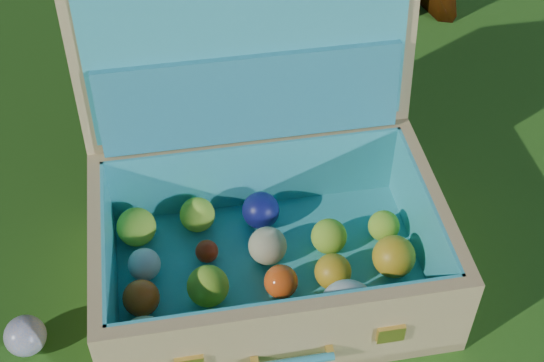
{
  "coord_description": "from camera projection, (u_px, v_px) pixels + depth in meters",
  "views": [
    {
      "loc": [
        0.01,
        -0.9,
        1.25
      ],
      "look_at": [
        -0.04,
        0.15,
        0.2
      ],
      "focal_mm": 50.0,
      "sensor_mm": 36.0,
      "label": 1
    }
  ],
  "objects": [
    {
      "name": "stray_ball",
      "position": [
        25.0,
        336.0,
        1.42
      ],
      "size": [
        0.08,
        0.08,
        0.08
      ],
      "primitive_type": "sphere",
      "color": "#456BB5",
      "rests_on": "ground"
    },
    {
      "name": "ground",
      "position": [
        289.0,
        304.0,
        1.52
      ],
      "size": [
        60.0,
        60.0,
        0.0
      ],
      "primitive_type": "plane",
      "color": "#215114",
      "rests_on": "ground"
    },
    {
      "name": "suitcase",
      "position": [
        261.0,
        191.0,
        1.49
      ],
      "size": [
        0.78,
        0.68,
        0.65
      ],
      "rotation": [
        0.0,
        0.0,
        0.22
      ],
      "color": "tan",
      "rests_on": "ground"
    }
  ]
}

